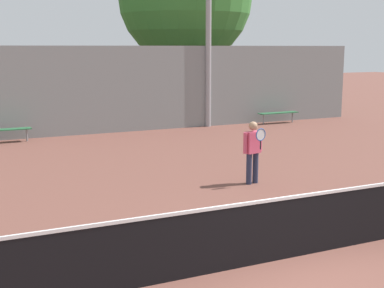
{
  "coord_description": "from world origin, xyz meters",
  "views": [
    {
      "loc": [
        -4.7,
        -6.79,
        3.38
      ],
      "look_at": [
        1.11,
        5.61,
        0.9
      ],
      "focal_mm": 50.0,
      "sensor_mm": 36.0,
      "label": 1
    }
  ],
  "objects_px": {
    "tennis_player": "(253,148)",
    "bench_courtside_far": "(8,130)",
    "tennis_net": "(278,229)",
    "bench_adjacent_court": "(278,113)"
  },
  "relations": [
    {
      "from": "tennis_net",
      "to": "bench_courtside_far",
      "type": "height_order",
      "value": "tennis_net"
    },
    {
      "from": "tennis_net",
      "to": "tennis_player",
      "type": "relative_size",
      "value": 6.41
    },
    {
      "from": "bench_courtside_far",
      "to": "bench_adjacent_court",
      "type": "xyz_separation_m",
      "value": [
        11.59,
        -0.0,
        0.0
      ]
    },
    {
      "from": "bench_courtside_far",
      "to": "bench_adjacent_court",
      "type": "bearing_deg",
      "value": -0.0
    },
    {
      "from": "tennis_net",
      "to": "bench_adjacent_court",
      "type": "height_order",
      "value": "tennis_net"
    },
    {
      "from": "tennis_player",
      "to": "bench_courtside_far",
      "type": "relative_size",
      "value": 0.97
    },
    {
      "from": "tennis_net",
      "to": "bench_courtside_far",
      "type": "bearing_deg",
      "value": 101.4
    },
    {
      "from": "tennis_player",
      "to": "tennis_net",
      "type": "bearing_deg",
      "value": -127.82
    },
    {
      "from": "tennis_net",
      "to": "tennis_player",
      "type": "bearing_deg",
      "value": 63.23
    },
    {
      "from": "tennis_net",
      "to": "bench_adjacent_court",
      "type": "xyz_separation_m",
      "value": [
        8.94,
        13.17,
        -0.08
      ]
    }
  ]
}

